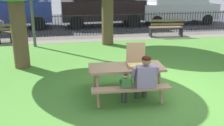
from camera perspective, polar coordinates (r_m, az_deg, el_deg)
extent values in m
cube|color=#488031|center=(8.54, 7.46, -1.87)|extent=(28.00, 11.16, 0.02)
cube|color=slate|center=(13.09, 1.32, 5.35)|extent=(28.00, 1.40, 0.01)
cube|color=#38383D|center=(17.58, -1.53, 8.63)|extent=(28.00, 7.85, 0.01)
cube|color=#9C785D|center=(6.59, 3.04, -0.92)|extent=(1.82, 0.82, 0.06)
cube|color=#9C785D|center=(6.15, 4.02, -5.38)|extent=(1.81, 0.34, 0.05)
cube|color=#9C785D|center=(7.24, 2.13, -1.63)|extent=(1.81, 0.34, 0.05)
cylinder|color=#9C785D|center=(6.25, -3.01, -5.78)|extent=(0.08, 0.44, 0.74)
cylinder|color=#9C785D|center=(7.02, -3.58, -3.07)|extent=(0.08, 0.44, 0.74)
cylinder|color=#9C785D|center=(6.52, 10.06, -5.00)|extent=(0.08, 0.44, 0.74)
cylinder|color=#9C785D|center=(7.26, 8.12, -2.48)|extent=(0.08, 0.44, 0.74)
cube|color=tan|center=(6.61, 5.29, -0.56)|extent=(0.51, 0.51, 0.01)
cube|color=silver|center=(6.61, 5.29, -0.51)|extent=(0.47, 0.47, 0.00)
cube|color=tan|center=(6.39, 5.66, -0.98)|extent=(0.47, 0.05, 0.04)
cube|color=tan|center=(6.82, 4.96, 0.28)|extent=(0.47, 0.05, 0.04)
cube|color=tan|center=(6.57, 3.33, -0.39)|extent=(0.05, 0.47, 0.04)
cube|color=tan|center=(6.65, 7.25, -0.28)|extent=(0.05, 0.47, 0.04)
cube|color=tan|center=(6.76, 4.99, 2.40)|extent=(0.47, 0.05, 0.47)
cylinder|color=tan|center=(6.61, 5.29, -0.46)|extent=(0.40, 0.40, 0.01)
cylinder|color=#ECDA68|center=(6.61, 5.30, -0.41)|extent=(0.37, 0.37, 0.00)
cylinder|color=#393939|center=(6.66, 5.19, -5.57)|extent=(0.12, 0.12, 0.44)
cylinder|color=#393939|center=(6.37, 5.66, -4.26)|extent=(0.16, 0.42, 0.15)
cylinder|color=#393939|center=(6.70, 6.86, -5.46)|extent=(0.12, 0.12, 0.44)
cylinder|color=#393939|center=(6.42, 7.41, -4.15)|extent=(0.16, 0.42, 0.15)
cube|color=#8C72A5|center=(6.12, 7.09, -2.95)|extent=(0.43, 0.23, 0.52)
cylinder|color=#8C72A5|center=(6.07, 4.63, -2.00)|extent=(0.10, 0.21, 0.31)
cylinder|color=#8C72A5|center=(6.20, 9.34, -1.76)|extent=(0.10, 0.21, 0.31)
sphere|color=#8C6647|center=(6.01, 7.18, 0.50)|extent=(0.21, 0.21, 0.21)
ellipsoid|color=#360E0A|center=(5.99, 7.22, 0.93)|extent=(0.21, 0.20, 0.12)
cylinder|color=#343434|center=(6.39, 2.09, -6.55)|extent=(0.06, 0.06, 0.44)
cylinder|color=#343434|center=(6.20, 2.27, -4.97)|extent=(0.08, 0.21, 0.07)
cylinder|color=#343434|center=(6.41, 2.96, -6.50)|extent=(0.06, 0.06, 0.44)
cylinder|color=#343434|center=(6.22, 3.17, -4.92)|extent=(0.08, 0.21, 0.07)
cube|color=#386638|center=(6.07, 2.91, -4.34)|extent=(0.21, 0.11, 0.25)
cylinder|color=#386638|center=(6.06, 1.69, -3.88)|extent=(0.05, 0.10, 0.15)
cylinder|color=#386638|center=(6.10, 4.05, -3.75)|extent=(0.05, 0.10, 0.15)
sphere|color=tan|center=(6.01, 2.92, -2.67)|extent=(0.10, 0.10, 0.10)
ellipsoid|color=black|center=(6.00, 2.93, -2.47)|extent=(0.10, 0.10, 0.06)
cylinder|color=black|center=(13.59, 0.79, 10.05)|extent=(23.40, 0.03, 0.03)
cylinder|color=black|center=(13.73, 0.78, 6.66)|extent=(23.40, 0.03, 0.03)
cylinder|color=black|center=(13.79, -22.34, 6.94)|extent=(0.02, 0.02, 1.07)
cylinder|color=black|center=(13.76, -21.77, 6.98)|extent=(0.02, 0.02, 1.07)
cylinder|color=black|center=(13.73, -21.19, 7.03)|extent=(0.02, 0.02, 1.07)
cylinder|color=black|center=(13.71, -20.62, 7.07)|extent=(0.02, 0.02, 1.07)
cylinder|color=black|center=(13.68, -20.04, 7.12)|extent=(0.02, 0.02, 1.07)
cylinder|color=black|center=(13.66, -19.46, 7.16)|extent=(0.02, 0.02, 1.07)
cylinder|color=black|center=(13.63, -18.88, 7.20)|extent=(0.02, 0.02, 1.07)
cylinder|color=black|center=(13.61, -18.29, 7.24)|extent=(0.02, 0.02, 1.07)
cylinder|color=black|center=(13.59, -17.70, 7.29)|extent=(0.02, 0.02, 1.07)
cylinder|color=black|center=(13.57, -17.11, 7.33)|extent=(0.02, 0.02, 1.07)
cylinder|color=black|center=(13.55, -16.52, 7.37)|extent=(0.02, 0.02, 1.07)
cylinder|color=black|center=(13.54, -15.93, 7.41)|extent=(0.02, 0.02, 1.07)
cylinder|color=black|center=(13.52, -15.34, 7.45)|extent=(0.02, 0.02, 1.07)
cylinder|color=black|center=(13.51, -14.74, 7.48)|extent=(0.02, 0.02, 1.07)
cylinder|color=black|center=(13.49, -14.15, 7.52)|extent=(0.02, 0.02, 1.07)
cylinder|color=black|center=(13.48, -13.55, 7.56)|extent=(0.02, 0.02, 1.07)
cylinder|color=black|center=(13.48, -12.95, 7.59)|extent=(0.02, 0.02, 1.07)
cylinder|color=black|center=(13.47, -12.35, 7.63)|extent=(0.02, 0.02, 1.07)
cylinder|color=black|center=(13.46, -11.75, 7.66)|extent=(0.02, 0.02, 1.07)
cylinder|color=black|center=(13.46, -11.15, 7.70)|extent=(0.02, 0.02, 1.07)
cylinder|color=black|center=(13.45, -10.55, 7.73)|extent=(0.02, 0.02, 1.07)
cylinder|color=black|center=(13.45, -9.95, 7.76)|extent=(0.02, 0.02, 1.07)
cylinder|color=black|center=(13.45, -9.35, 7.79)|extent=(0.02, 0.02, 1.07)
cylinder|color=black|center=(13.45, -8.74, 7.82)|extent=(0.02, 0.02, 1.07)
cylinder|color=black|center=(13.45, -8.14, 7.85)|extent=(0.02, 0.02, 1.07)
cylinder|color=black|center=(13.46, -7.54, 7.88)|extent=(0.02, 0.02, 1.07)
cylinder|color=black|center=(13.46, -6.94, 7.91)|extent=(0.02, 0.02, 1.07)
cylinder|color=black|center=(13.47, -6.34, 7.94)|extent=(0.02, 0.02, 1.07)
cylinder|color=black|center=(13.48, -5.74, 7.96)|extent=(0.02, 0.02, 1.07)
cylinder|color=black|center=(13.49, -5.14, 7.99)|extent=(0.02, 0.02, 1.07)
cylinder|color=black|center=(13.50, -4.54, 8.01)|extent=(0.02, 0.02, 1.07)
cylinder|color=black|center=(13.51, -3.94, 8.04)|extent=(0.02, 0.02, 1.07)
cylinder|color=black|center=(13.53, -3.35, 8.06)|extent=(0.02, 0.02, 1.07)
cylinder|color=black|center=(13.54, -2.75, 8.08)|extent=(0.02, 0.02, 1.07)
cylinder|color=black|center=(13.56, -2.16, 8.10)|extent=(0.02, 0.02, 1.07)
cylinder|color=black|center=(13.58, -1.57, 8.12)|extent=(0.02, 0.02, 1.07)
cylinder|color=black|center=(13.60, -0.98, 8.14)|extent=(0.02, 0.02, 1.07)
cylinder|color=black|center=(13.62, -0.39, 8.16)|extent=(0.02, 0.02, 1.07)
cylinder|color=black|center=(13.64, 0.20, 8.17)|extent=(0.02, 0.02, 1.07)
cylinder|color=black|center=(13.66, 0.78, 8.19)|extent=(0.02, 0.02, 1.07)
cylinder|color=black|center=(13.69, 1.37, 8.20)|extent=(0.02, 0.02, 1.07)
cylinder|color=black|center=(13.72, 1.95, 8.22)|extent=(0.02, 0.02, 1.07)
cylinder|color=black|center=(13.74, 2.53, 8.23)|extent=(0.02, 0.02, 1.07)
cylinder|color=black|center=(13.77, 3.10, 8.24)|extent=(0.02, 0.02, 1.07)
cylinder|color=black|center=(13.80, 3.68, 8.26)|extent=(0.02, 0.02, 1.07)
cylinder|color=black|center=(13.84, 4.25, 8.27)|extent=(0.02, 0.02, 1.07)
cylinder|color=black|center=(13.87, 4.82, 8.28)|extent=(0.02, 0.02, 1.07)
cylinder|color=black|center=(13.91, 5.38, 8.29)|extent=(0.02, 0.02, 1.07)
cylinder|color=black|center=(13.94, 5.95, 8.29)|extent=(0.02, 0.02, 1.07)
cylinder|color=black|center=(13.98, 6.51, 8.30)|extent=(0.02, 0.02, 1.07)
cylinder|color=black|center=(14.02, 7.06, 8.31)|extent=(0.02, 0.02, 1.07)
cylinder|color=black|center=(14.06, 7.62, 8.31)|extent=(0.02, 0.02, 1.07)
cylinder|color=black|center=(14.10, 8.17, 8.32)|extent=(0.02, 0.02, 1.07)
cylinder|color=black|center=(14.14, 8.71, 8.32)|extent=(0.02, 0.02, 1.07)
cylinder|color=black|center=(14.19, 9.26, 8.33)|extent=(0.02, 0.02, 1.07)
cylinder|color=black|center=(14.23, 9.80, 8.33)|extent=(0.02, 0.02, 1.07)
cylinder|color=black|center=(14.28, 10.34, 8.33)|extent=(0.02, 0.02, 1.07)
cylinder|color=black|center=(14.33, 10.87, 8.33)|extent=(0.02, 0.02, 1.07)
cylinder|color=black|center=(14.37, 11.40, 8.33)|extent=(0.02, 0.02, 1.07)
cylinder|color=black|center=(14.42, 11.93, 8.33)|extent=(0.02, 0.02, 1.07)
cylinder|color=black|center=(14.48, 12.45, 8.33)|extent=(0.02, 0.02, 1.07)
cylinder|color=black|center=(14.53, 12.97, 8.33)|extent=(0.02, 0.02, 1.07)
cylinder|color=black|center=(14.58, 13.48, 8.33)|extent=(0.02, 0.02, 1.07)
cylinder|color=black|center=(14.64, 13.99, 8.32)|extent=(0.02, 0.02, 1.07)
cylinder|color=black|center=(14.69, 14.50, 8.32)|extent=(0.02, 0.02, 1.07)
cylinder|color=black|center=(14.75, 15.01, 8.32)|extent=(0.02, 0.02, 1.07)
cylinder|color=black|center=(14.81, 15.51, 8.31)|extent=(0.02, 0.02, 1.07)
cylinder|color=black|center=(14.87, 16.00, 8.31)|extent=(0.02, 0.02, 1.07)
cylinder|color=black|center=(14.93, 16.49, 8.30)|extent=(0.02, 0.02, 1.07)
cylinder|color=black|center=(14.99, 16.98, 8.30)|extent=(0.02, 0.02, 1.07)
cylinder|color=black|center=(15.05, 17.46, 8.29)|extent=(0.02, 0.02, 1.07)
cylinder|color=black|center=(15.11, 17.94, 8.28)|extent=(0.02, 0.02, 1.07)
cylinder|color=black|center=(15.18, 18.42, 8.27)|extent=(0.02, 0.02, 1.07)
cylinder|color=black|center=(15.24, 18.89, 8.26)|extent=(0.02, 0.02, 1.07)
cylinder|color=black|center=(15.31, 19.36, 8.26)|extent=(0.02, 0.02, 1.07)
cylinder|color=black|center=(15.38, 19.82, 8.25)|extent=(0.02, 0.02, 1.07)
cylinder|color=black|center=(15.44, 20.28, 8.24)|extent=(0.02, 0.02, 1.07)
cylinder|color=black|center=(15.51, 20.74, 8.23)|extent=(0.02, 0.02, 1.07)
cylinder|color=black|center=(15.58, 21.19, 8.22)|extent=(0.02, 0.02, 1.07)
cylinder|color=black|center=(15.66, 21.64, 8.20)|extent=(0.02, 0.02, 1.07)
cylinder|color=black|center=(15.73, 22.08, 8.19)|extent=(0.02, 0.02, 1.07)
cylinder|color=black|center=(15.80, 22.52, 8.18)|extent=(0.02, 0.02, 1.07)
cube|color=black|center=(12.96, -20.34, 5.10)|extent=(0.06, 0.44, 0.44)
cube|color=brown|center=(13.70, 11.02, 7.49)|extent=(1.60, 0.19, 0.04)
cube|color=brown|center=(13.56, 11.20, 7.38)|extent=(1.60, 0.19, 0.04)
cube|color=brown|center=(13.43, 11.37, 7.27)|extent=(1.60, 0.19, 0.04)
cube|color=brown|center=(13.35, 11.50, 7.97)|extent=(1.60, 0.14, 0.11)
cube|color=brown|center=(13.32, 11.54, 8.74)|extent=(1.60, 0.14, 0.11)
cube|color=black|center=(13.81, 14.23, 6.42)|extent=(0.07, 0.44, 0.44)
cube|color=black|center=(13.35, 8.07, 6.41)|extent=(0.07, 0.44, 0.44)
cylinder|color=#8C72A5|center=(12.95, -21.92, 7.56)|extent=(0.10, 0.21, 0.31)
cylinder|color=#4C4C51|center=(11.59, -16.61, 12.43)|extent=(0.12, 0.12, 3.77)
cylinder|color=brown|center=(11.61, -0.94, 9.53)|extent=(0.49, 0.49, 2.31)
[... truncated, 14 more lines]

